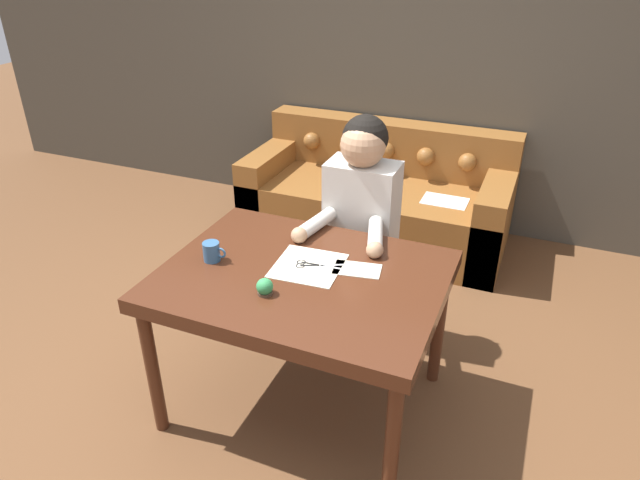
% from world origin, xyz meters
% --- Properties ---
extents(ground_plane, '(16.00, 16.00, 0.00)m').
position_xyz_m(ground_plane, '(0.00, 0.00, 0.00)').
color(ground_plane, brown).
extents(wall_back, '(8.00, 0.06, 2.60)m').
position_xyz_m(wall_back, '(0.00, 2.31, 1.30)').
color(wall_back, '#474238').
rests_on(wall_back, ground_plane).
extents(dining_table, '(1.22, 0.94, 0.75)m').
position_xyz_m(dining_table, '(0.14, 0.05, 0.67)').
color(dining_table, '#472314').
rests_on(dining_table, ground_plane).
extents(couch, '(1.89, 0.86, 0.81)m').
position_xyz_m(couch, '(-0.07, 1.88, 0.30)').
color(couch, brown).
rests_on(couch, ground_plane).
extents(person, '(0.46, 0.57, 1.28)m').
position_xyz_m(person, '(0.19, 0.69, 0.67)').
color(person, '#33281E').
rests_on(person, ground_plane).
extents(pattern_paper_main, '(0.31, 0.32, 0.00)m').
position_xyz_m(pattern_paper_main, '(0.14, 0.12, 0.75)').
color(pattern_paper_main, beige).
rests_on(pattern_paper_main, dining_table).
extents(pattern_paper_offcut, '(0.23, 0.16, 0.00)m').
position_xyz_m(pattern_paper_offcut, '(0.36, 0.18, 0.75)').
color(pattern_paper_offcut, beige).
rests_on(pattern_paper_offcut, dining_table).
extents(scissors, '(0.24, 0.12, 0.01)m').
position_xyz_m(scissors, '(0.16, 0.13, 0.75)').
color(scissors, silver).
rests_on(scissors, dining_table).
extents(mug, '(0.11, 0.08, 0.09)m').
position_xyz_m(mug, '(-0.28, -0.00, 0.80)').
color(mug, '#335B84').
rests_on(mug, dining_table).
extents(pin_cushion, '(0.07, 0.07, 0.07)m').
position_xyz_m(pin_cushion, '(0.07, -0.15, 0.78)').
color(pin_cushion, '#4C3828').
rests_on(pin_cushion, dining_table).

